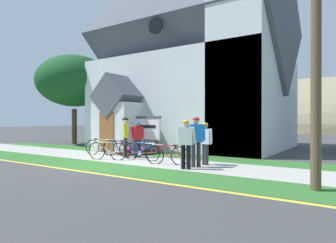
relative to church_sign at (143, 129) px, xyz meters
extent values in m
plane|color=#3D3D3F|center=(1.29, -0.41, -1.23)|extent=(140.00, 140.00, 0.00)
cube|color=#A8A59E|center=(0.34, -2.36, -1.22)|extent=(32.00, 2.51, 0.01)
cube|color=#2D6628|center=(0.34, -4.50, -1.22)|extent=(32.00, 1.75, 0.01)
cube|color=#2D6628|center=(0.34, -0.24, -1.22)|extent=(24.00, 1.74, 0.01)
cube|color=yellow|center=(0.34, -5.52, -1.22)|extent=(28.00, 0.16, 0.01)
cube|color=silver|center=(0.34, 4.78, 1.46)|extent=(11.04, 8.30, 5.36)
cube|color=#4C515B|center=(0.34, 4.78, 5.96)|extent=(11.54, 8.45, 8.45)
cube|color=silver|center=(4.53, 1.97, 4.87)|extent=(2.67, 2.67, 12.20)
cube|color=silver|center=(-1.64, -0.17, 0.07)|extent=(2.40, 1.60, 2.60)
cube|color=#4C515B|center=(-1.64, -0.17, 1.72)|extent=(2.40, 1.80, 2.40)
cube|color=brown|center=(-1.64, -0.99, -0.18)|extent=(1.00, 0.06, 2.10)
cube|color=black|center=(-3.52, 0.60, 0.87)|extent=(0.76, 0.06, 1.90)
cone|color=black|center=(-3.52, 0.60, 1.82)|extent=(0.80, 0.06, 0.80)
cylinder|color=black|center=(0.34, 0.60, 5.41)|extent=(0.90, 0.06, 0.90)
cube|color=#474C56|center=(-0.91, 0.06, -0.89)|extent=(0.12, 0.12, 0.68)
cube|color=#474C56|center=(0.91, -0.06, -0.89)|extent=(0.12, 0.12, 0.68)
cube|color=white|center=(0.00, 0.00, -0.01)|extent=(2.17, 0.23, 1.07)
cube|color=#474C56|center=(0.00, 0.00, 0.58)|extent=(2.29, 0.28, 0.12)
cube|color=black|center=(0.00, -0.04, 0.12)|extent=(1.73, 0.13, 0.16)
cylinder|color=#382319|center=(0.00, -0.50, -1.18)|extent=(2.18, 2.18, 0.10)
ellipsoid|color=#CC338C|center=(0.28, -0.48, -1.01)|extent=(0.36, 0.36, 0.24)
ellipsoid|color=red|center=(-0.23, -0.12, -1.01)|extent=(0.36, 0.36, 0.24)
ellipsoid|color=#CC338C|center=(-0.13, -1.05, -1.01)|extent=(0.36, 0.36, 0.24)
torus|color=black|center=(0.52, -1.97, -0.88)|extent=(0.72, 0.04, 0.72)
torus|color=black|center=(-0.53, -1.96, -0.88)|extent=(0.72, 0.04, 0.72)
cylinder|color=black|center=(-0.18, -1.96, -0.71)|extent=(0.57, 0.04, 0.47)
cylinder|color=black|center=(-0.06, -1.96, -0.50)|extent=(0.78, 0.04, 0.06)
cylinder|color=black|center=(0.22, -1.97, -0.73)|extent=(0.26, 0.04, 0.44)
cylinder|color=black|center=(0.31, -1.97, -0.91)|extent=(0.43, 0.04, 0.09)
cylinder|color=black|center=(0.43, -1.97, -0.70)|extent=(0.22, 0.04, 0.38)
cylinder|color=black|center=(-0.49, -1.96, -0.69)|extent=(0.12, 0.04, 0.40)
ellipsoid|color=black|center=(0.33, -1.97, -0.49)|extent=(0.24, 0.08, 0.05)
cylinder|color=silver|center=(-0.45, -1.96, -0.47)|extent=(0.44, 0.03, 0.03)
cylinder|color=silver|center=(0.10, -1.96, -0.93)|extent=(0.18, 0.02, 0.18)
torus|color=black|center=(1.28, -2.45, -0.88)|extent=(0.72, 0.10, 0.72)
torus|color=black|center=(2.31, -2.35, -0.88)|extent=(0.72, 0.10, 0.72)
cylinder|color=#194CA5|center=(1.96, -2.38, -0.73)|extent=(0.56, 0.09, 0.44)
cylinder|color=#194CA5|center=(1.85, -2.39, -0.50)|extent=(0.77, 0.11, 0.08)
cylinder|color=#194CA5|center=(1.58, -2.42, -0.71)|extent=(0.26, 0.06, 0.47)
cylinder|color=#194CA5|center=(1.49, -2.43, -0.91)|extent=(0.42, 0.08, 0.09)
cylinder|color=#194CA5|center=(1.37, -2.44, -0.68)|extent=(0.22, 0.06, 0.42)
cylinder|color=#194CA5|center=(2.27, -2.35, -0.70)|extent=(0.12, 0.05, 0.37)
ellipsoid|color=black|center=(1.47, -2.43, -0.45)|extent=(0.25, 0.10, 0.05)
cylinder|color=silver|center=(2.23, -2.36, -0.50)|extent=(0.44, 0.07, 0.03)
cylinder|color=silver|center=(1.69, -2.41, -0.93)|extent=(0.18, 0.04, 0.18)
torus|color=black|center=(-1.52, -2.06, -0.88)|extent=(0.71, 0.26, 0.74)
torus|color=black|center=(-0.58, -1.76, -0.88)|extent=(0.71, 0.26, 0.74)
cylinder|color=orange|center=(-0.90, -1.86, -0.72)|extent=(0.52, 0.20, 0.44)
cylinder|color=orange|center=(-1.00, -1.90, -0.50)|extent=(0.71, 0.25, 0.06)
cylinder|color=orange|center=(-1.25, -1.97, -0.71)|extent=(0.25, 0.11, 0.45)
cylinder|color=orange|center=(-1.33, -2.00, -0.90)|extent=(0.39, 0.15, 0.09)
cylinder|color=orange|center=(-1.44, -2.03, -0.68)|extent=(0.21, 0.10, 0.40)
cylinder|color=orange|center=(-0.61, -1.77, -0.69)|extent=(0.12, 0.07, 0.37)
ellipsoid|color=black|center=(-1.35, -2.01, -0.46)|extent=(0.25, 0.15, 0.05)
cylinder|color=silver|center=(-0.65, -1.79, -0.49)|extent=(0.43, 0.16, 0.03)
cylinder|color=silver|center=(-1.14, -1.94, -0.93)|extent=(0.18, 0.07, 0.18)
torus|color=black|center=(3.83, -2.67, -0.89)|extent=(0.70, 0.21, 0.72)
torus|color=black|center=(2.86, -2.91, -0.89)|extent=(0.70, 0.21, 0.72)
cylinder|color=#A51E19|center=(3.19, -2.83, -0.72)|extent=(0.53, 0.17, 0.46)
cylinder|color=#A51E19|center=(3.30, -2.80, -0.51)|extent=(0.72, 0.22, 0.05)
cylinder|color=#A51E19|center=(3.55, -2.74, -0.73)|extent=(0.25, 0.10, 0.43)
cylinder|color=#A51E19|center=(3.63, -2.72, -0.91)|extent=(0.40, 0.13, 0.09)
cylinder|color=#A51E19|center=(3.74, -2.69, -0.70)|extent=(0.21, 0.09, 0.38)
cylinder|color=#A51E19|center=(2.90, -2.90, -0.69)|extent=(0.12, 0.06, 0.39)
ellipsoid|color=black|center=(3.65, -2.71, -0.49)|extent=(0.25, 0.14, 0.05)
cylinder|color=silver|center=(2.94, -2.89, -0.48)|extent=(0.43, 0.14, 0.03)
cylinder|color=silver|center=(3.44, -2.77, -0.94)|extent=(0.18, 0.06, 0.18)
torus|color=black|center=(0.99, -2.93, -0.87)|extent=(0.73, 0.26, 0.76)
torus|color=black|center=(0.04, -3.23, -0.87)|extent=(0.73, 0.26, 0.76)
cylinder|color=#B7B7BC|center=(0.36, -3.13, -0.71)|extent=(0.53, 0.19, 0.45)
cylinder|color=#B7B7BC|center=(0.47, -3.09, -0.48)|extent=(0.71, 0.25, 0.06)
cylinder|color=#B7B7BC|center=(0.71, -3.02, -0.69)|extent=(0.25, 0.11, 0.47)
cylinder|color=#B7B7BC|center=(0.80, -2.99, -0.89)|extent=(0.40, 0.15, 0.09)
cylinder|color=#B7B7BC|center=(0.90, -2.96, -0.67)|extent=(0.21, 0.10, 0.41)
cylinder|color=#B7B7BC|center=(0.08, -3.21, -0.68)|extent=(0.12, 0.07, 0.38)
ellipsoid|color=black|center=(0.82, -2.98, -0.44)|extent=(0.25, 0.15, 0.05)
cylinder|color=silver|center=(0.12, -3.20, -0.48)|extent=(0.43, 0.16, 0.03)
cylinder|color=silver|center=(0.61, -3.05, -0.92)|extent=(0.18, 0.07, 0.18)
cylinder|color=black|center=(4.54, -3.30, -0.81)|extent=(0.15, 0.15, 0.83)
cylinder|color=black|center=(4.36, -3.35, -0.81)|extent=(0.15, 0.15, 0.83)
cube|color=silver|center=(4.45, -3.32, -0.09)|extent=(0.50, 0.32, 0.61)
sphere|color=beige|center=(4.45, -3.32, 0.32)|extent=(0.21, 0.21, 0.21)
ellipsoid|color=gold|center=(4.45, -3.32, 0.38)|extent=(0.29, 0.32, 0.15)
cylinder|color=silver|center=(4.73, -3.29, -0.06)|extent=(0.09, 0.19, 0.55)
cylinder|color=silver|center=(4.17, -3.36, -0.06)|extent=(0.09, 0.12, 0.55)
cylinder|color=#2D2D33|center=(0.98, -1.79, -0.83)|extent=(0.15, 0.15, 0.80)
cylinder|color=#2D2D33|center=(1.02, -1.57, -0.83)|extent=(0.15, 0.15, 0.80)
cube|color=red|center=(1.00, -1.68, -0.14)|extent=(0.28, 0.48, 0.58)
sphere|color=#936B51|center=(1.00, -1.68, 0.26)|extent=(0.21, 0.21, 0.21)
ellipsoid|color=#1E59B2|center=(1.00, -1.68, 0.31)|extent=(0.29, 0.26, 0.14)
cylinder|color=red|center=(0.90, -1.94, -0.11)|extent=(0.09, 0.23, 0.53)
cylinder|color=red|center=(1.09, -1.42, -0.11)|extent=(0.09, 0.10, 0.52)
cylinder|color=#2D2D33|center=(4.58, -2.65, -0.79)|extent=(0.15, 0.15, 0.88)
cylinder|color=#2D2D33|center=(4.46, -2.82, -0.79)|extent=(0.15, 0.15, 0.88)
cube|color=blue|center=(4.52, -2.73, -0.02)|extent=(0.44, 0.52, 0.64)
sphere|color=tan|center=(4.52, -2.73, 0.41)|extent=(0.23, 0.23, 0.23)
ellipsoid|color=red|center=(4.52, -2.73, 0.47)|extent=(0.37, 0.36, 0.16)
cylinder|color=blue|center=(4.72, -2.51, 0.01)|extent=(0.09, 0.13, 0.58)
cylinder|color=blue|center=(4.32, -2.96, 0.01)|extent=(0.09, 0.25, 0.58)
cylinder|color=#2D2D33|center=(0.66, -2.11, -0.78)|extent=(0.15, 0.15, 0.89)
cylinder|color=#2D2D33|center=(0.49, -1.94, -0.78)|extent=(0.15, 0.15, 0.89)
cube|color=yellow|center=(0.58, -2.03, -0.02)|extent=(0.49, 0.49, 0.65)
sphere|color=beige|center=(0.58, -2.03, 0.42)|extent=(0.23, 0.23, 0.23)
ellipsoid|color=black|center=(0.58, -2.03, 0.48)|extent=(0.37, 0.37, 0.16)
cylinder|color=yellow|center=(0.76, -2.27, 0.02)|extent=(0.09, 0.18, 0.59)
cylinder|color=yellow|center=(0.39, -1.79, 0.02)|extent=(0.09, 0.25, 0.58)
cylinder|color=#2D2D33|center=(4.62, -2.10, -0.84)|extent=(0.15, 0.15, 0.78)
cylinder|color=#2D2D33|center=(4.51, -2.09, -0.84)|extent=(0.15, 0.15, 0.78)
cube|color=silver|center=(4.57, -2.10, -0.16)|extent=(0.46, 0.25, 0.57)
sphere|color=#936B51|center=(4.57, -2.10, 0.23)|extent=(0.20, 0.20, 0.20)
ellipsoid|color=gold|center=(4.57, -2.10, 0.28)|extent=(0.24, 0.27, 0.14)
cylinder|color=silver|center=(4.83, -2.17, -0.13)|extent=(0.09, 0.13, 0.52)
cylinder|color=silver|center=(4.30, -2.03, -0.13)|extent=(0.09, 0.16, 0.52)
cylinder|color=brown|center=(8.50, -4.20, 2.83)|extent=(0.24, 0.24, 8.12)
cylinder|color=#4C3823|center=(-7.39, 1.59, 0.00)|extent=(0.35, 0.35, 2.45)
ellipsoid|color=#14471E|center=(-7.39, 1.59, 3.19)|extent=(5.18, 5.18, 3.56)
ellipsoid|color=#847A5B|center=(3.37, 52.59, -1.23)|extent=(106.81, 54.02, 18.95)
camera|label=1|loc=(9.40, -11.91, 0.43)|focal=31.40mm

